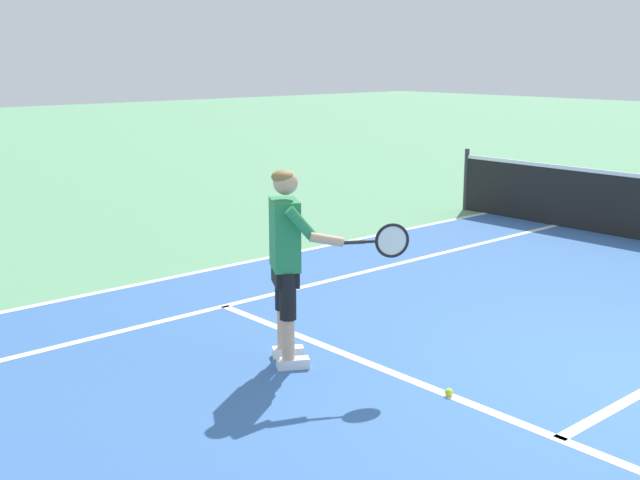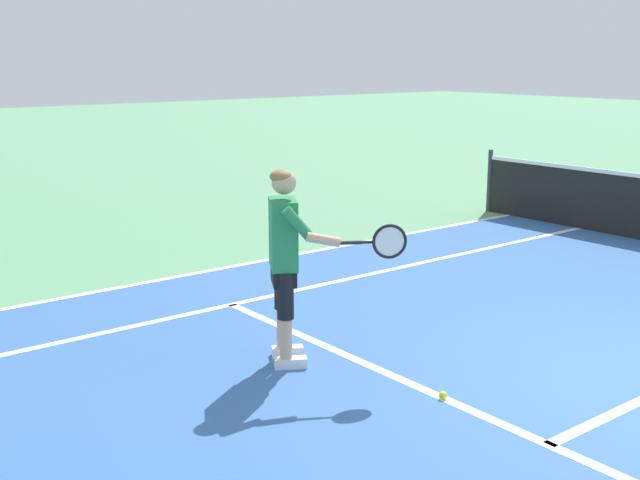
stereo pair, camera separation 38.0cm
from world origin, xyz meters
name	(u,v)px [view 1 (the left image)]	position (x,y,z in m)	size (l,w,h in m)	color
court_inner_surface	(627,401)	(0.00, -0.50, 0.00)	(10.98, 11.29, 0.00)	#3866A8
line_service	(559,439)	(0.00, -1.46, 0.00)	(8.23, 0.10, 0.01)	white
line_singles_left	(292,289)	(-4.12, -0.50, 0.00)	(0.10, 10.89, 0.01)	white
line_doubles_left	(224,267)	(-5.49, -0.50, 0.00)	(0.10, 10.89, 0.01)	white
tennis_player	(288,254)	(-2.38, -1.96, 0.99)	(1.05, 0.90, 1.71)	white
tennis_ball_near_feet	(449,392)	(-0.99, -1.47, 0.03)	(0.07, 0.07, 0.07)	#CCE02D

